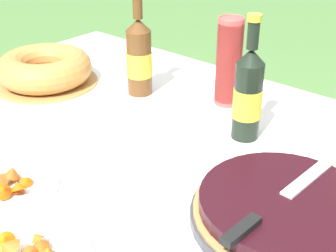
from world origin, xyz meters
The scene contains 9 objects.
garden_table centered at (0.00, 0.00, 0.64)m, with size 1.58×1.15×0.70m.
tablecloth centered at (0.00, 0.00, 0.69)m, with size 1.59×1.16×0.10m.
berry_tart centered at (0.43, -0.02, 0.73)m, with size 0.36×0.36×0.06m.
serving_knife centered at (0.42, -0.05, 0.77)m, with size 0.04×0.38×0.01m.
bundt_cake centered at (-0.48, 0.09, 0.75)m, with size 0.33×0.33×0.10m.
cup_stack centered at (0.04, 0.35, 0.83)m, with size 0.07×0.07×0.25m.
cider_bottle_amber centered at (-0.20, 0.24, 0.82)m, with size 0.08×0.08×0.31m.
juice_bottle_red centered at (0.19, 0.21, 0.82)m, with size 0.07×0.07×0.31m.
snack_plate_left centered at (-0.06, -0.31, 0.72)m, with size 0.20×0.20×0.06m.
Camera 1 is at (0.72, -0.70, 1.29)m, focal length 50.00 mm.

